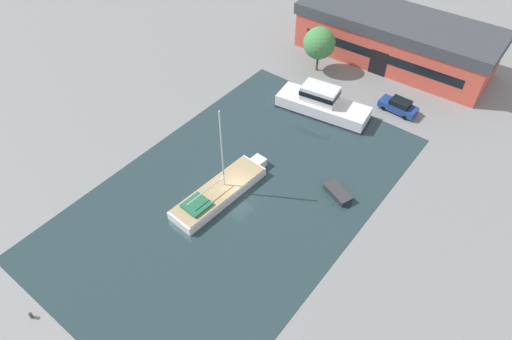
{
  "coord_description": "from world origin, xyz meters",
  "views": [
    {
      "loc": [
        20.57,
        -23.33,
        34.39
      ],
      "look_at": [
        0.0,
        2.95,
        1.0
      ],
      "focal_mm": 32.0,
      "sensor_mm": 36.0,
      "label": 1
    }
  ],
  "objects_px": {
    "warehouse_building": "(395,38)",
    "motor_cruiser": "(322,104)",
    "parked_car": "(399,106)",
    "small_dinghy": "(338,193)",
    "quay_tree_near_building": "(319,43)",
    "sailboat_moored": "(220,191)"
  },
  "relations": [
    {
      "from": "quay_tree_near_building",
      "to": "parked_car",
      "type": "relative_size",
      "value": 1.33
    },
    {
      "from": "motor_cruiser",
      "to": "small_dinghy",
      "type": "height_order",
      "value": "motor_cruiser"
    },
    {
      "from": "motor_cruiser",
      "to": "warehouse_building",
      "type": "bearing_deg",
      "value": -12.92
    },
    {
      "from": "warehouse_building",
      "to": "quay_tree_near_building",
      "type": "distance_m",
      "value": 11.1
    },
    {
      "from": "quay_tree_near_building",
      "to": "motor_cruiser",
      "type": "xyz_separation_m",
      "value": [
        5.5,
        -7.55,
        -2.8
      ]
    },
    {
      "from": "sailboat_moored",
      "to": "motor_cruiser",
      "type": "relative_size",
      "value": 1.03
    },
    {
      "from": "parked_car",
      "to": "small_dinghy",
      "type": "height_order",
      "value": "parked_car"
    },
    {
      "from": "parked_car",
      "to": "small_dinghy",
      "type": "xyz_separation_m",
      "value": [
        1.34,
        -16.41,
        -0.49
      ]
    },
    {
      "from": "motor_cruiser",
      "to": "small_dinghy",
      "type": "distance_m",
      "value": 13.69
    },
    {
      "from": "quay_tree_near_building",
      "to": "small_dinghy",
      "type": "bearing_deg",
      "value": -52.06
    },
    {
      "from": "warehouse_building",
      "to": "small_dinghy",
      "type": "distance_m",
      "value": 28.09
    },
    {
      "from": "warehouse_building",
      "to": "small_dinghy",
      "type": "relative_size",
      "value": 7.81
    },
    {
      "from": "small_dinghy",
      "to": "quay_tree_near_building",
      "type": "bearing_deg",
      "value": 59.03
    },
    {
      "from": "parked_car",
      "to": "small_dinghy",
      "type": "relative_size",
      "value": 1.34
    },
    {
      "from": "warehouse_building",
      "to": "motor_cruiser",
      "type": "xyz_separation_m",
      "value": [
        -1.2,
        -16.36,
        -1.95
      ]
    },
    {
      "from": "parked_car",
      "to": "motor_cruiser",
      "type": "height_order",
      "value": "motor_cruiser"
    },
    {
      "from": "warehouse_building",
      "to": "motor_cruiser",
      "type": "distance_m",
      "value": 16.52
    },
    {
      "from": "sailboat_moored",
      "to": "small_dinghy",
      "type": "relative_size",
      "value": 3.47
    },
    {
      "from": "quay_tree_near_building",
      "to": "warehouse_building",
      "type": "bearing_deg",
      "value": 52.74
    },
    {
      "from": "sailboat_moored",
      "to": "small_dinghy",
      "type": "xyz_separation_m",
      "value": [
        9.33,
        7.31,
        -0.22
      ]
    },
    {
      "from": "parked_car",
      "to": "warehouse_building",
      "type": "bearing_deg",
      "value": 32.2
    },
    {
      "from": "warehouse_building",
      "to": "quay_tree_near_building",
      "type": "height_order",
      "value": "warehouse_building"
    }
  ]
}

